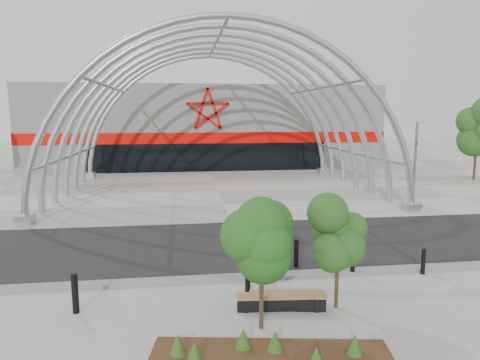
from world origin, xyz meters
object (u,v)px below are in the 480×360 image
bench_1 (288,301)px  street_tree_0 (262,229)px  bollard_2 (296,254)px  street_tree_1 (339,230)px  signal_pole (415,165)px  bench_0 (271,302)px

bench_1 → street_tree_0: bearing=-133.6°
bench_1 → bollard_2: size_ratio=2.13×
street_tree_1 → bollard_2: size_ratio=3.07×
signal_pole → street_tree_0: signal_pole is taller
bollard_2 → bench_0: bearing=-116.5°
signal_pole → bench_1: size_ratio=2.27×
bench_0 → street_tree_1: bearing=-4.0°
bench_1 → bollard_2: bollard_2 is taller
signal_pole → bench_0: 14.87m
signal_pole → bench_0: bearing=-133.6°
signal_pole → bollard_2: bearing=-138.6°
bollard_2 → signal_pole: bearing=41.4°
street_tree_1 → signal_pole: bearing=52.3°
bench_1 → bollard_2: 3.26m
bench_1 → bench_0: bearing=177.6°
signal_pole → bollard_2: (-8.60, -7.59, -2.05)m
street_tree_0 → street_tree_1: size_ratio=1.15×
street_tree_0 → bollard_2: 4.94m
signal_pole → street_tree_1: size_ratio=1.58×
signal_pole → street_tree_0: size_ratio=1.37×
bench_1 → street_tree_1: bearing=-4.6°
bench_0 → bench_1: (0.45, -0.02, 0.02)m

